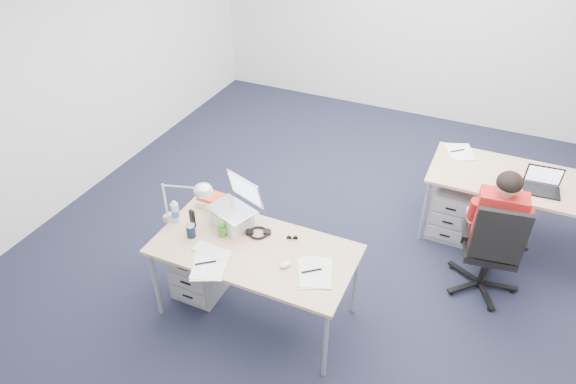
{
  "coord_description": "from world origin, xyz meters",
  "views": [
    {
      "loc": [
        1.11,
        -3.47,
        3.42
      ],
      "look_at": [
        -0.38,
        -0.17,
        0.85
      ],
      "focal_mm": 32.0,
      "sensor_mm": 36.0,
      "label": 1
    }
  ],
  "objects_px": {
    "seated_person": "(494,224)",
    "book_stack": "(212,200)",
    "silver_laptop": "(231,205)",
    "sunglasses": "(292,238)",
    "computer_mouse": "(285,264)",
    "can_koozie": "(191,231)",
    "headphones": "(258,232)",
    "water_bottle": "(175,211)",
    "wireless_keyboard": "(212,252)",
    "desk_far": "(517,182)",
    "bear_figurine": "(222,228)",
    "desk_near": "(254,253)",
    "cordless_phone": "(192,219)",
    "desk_lamp": "(180,201)",
    "office_chair": "(485,265)",
    "dark_laptop": "(545,181)",
    "drawer_pedestal_near": "(202,264)",
    "drawer_pedestal_far": "(452,208)"
  },
  "relations": [
    {
      "from": "dark_laptop",
      "to": "drawer_pedestal_near",
      "type": "bearing_deg",
      "value": -150.72
    },
    {
      "from": "wireless_keyboard",
      "to": "computer_mouse",
      "type": "height_order",
      "value": "computer_mouse"
    },
    {
      "from": "seated_person",
      "to": "bear_figurine",
      "type": "bearing_deg",
      "value": -154.27
    },
    {
      "from": "book_stack",
      "to": "dark_laptop",
      "type": "bearing_deg",
      "value": 28.33
    },
    {
      "from": "water_bottle",
      "to": "cordless_phone",
      "type": "distance_m",
      "value": 0.17
    },
    {
      "from": "wireless_keyboard",
      "to": "cordless_phone",
      "type": "height_order",
      "value": "cordless_phone"
    },
    {
      "from": "desk_far",
      "to": "book_stack",
      "type": "xyz_separation_m",
      "value": [
        -2.41,
        -1.55,
        0.1
      ]
    },
    {
      "from": "desk_near",
      "to": "can_koozie",
      "type": "distance_m",
      "value": 0.54
    },
    {
      "from": "seated_person",
      "to": "water_bottle",
      "type": "xyz_separation_m",
      "value": [
        -2.45,
        -1.21,
        0.22
      ]
    },
    {
      "from": "seated_person",
      "to": "book_stack",
      "type": "distance_m",
      "value": 2.46
    },
    {
      "from": "drawer_pedestal_far",
      "to": "can_koozie",
      "type": "xyz_separation_m",
      "value": [
        -1.83,
        -1.89,
        0.51
      ]
    },
    {
      "from": "bear_figurine",
      "to": "dark_laptop",
      "type": "relative_size",
      "value": 0.48
    },
    {
      "from": "water_bottle",
      "to": "dark_laptop",
      "type": "distance_m",
      "value": 3.26
    },
    {
      "from": "can_koozie",
      "to": "office_chair",
      "type": "bearing_deg",
      "value": 27.31
    },
    {
      "from": "water_bottle",
      "to": "desk_lamp",
      "type": "distance_m",
      "value": 0.17
    },
    {
      "from": "drawer_pedestal_near",
      "to": "desk_far",
      "type": "bearing_deg",
      "value": 37.46
    },
    {
      "from": "seated_person",
      "to": "drawer_pedestal_near",
      "type": "bearing_deg",
      "value": -158.15
    },
    {
      "from": "seated_person",
      "to": "drawer_pedestal_far",
      "type": "xyz_separation_m",
      "value": [
        -0.39,
        0.56,
        -0.34
      ]
    },
    {
      "from": "headphones",
      "to": "sunglasses",
      "type": "relative_size",
      "value": 2.24
    },
    {
      "from": "office_chair",
      "to": "desk_lamp",
      "type": "xyz_separation_m",
      "value": [
        -2.38,
        -1.06,
        0.69
      ]
    },
    {
      "from": "wireless_keyboard",
      "to": "computer_mouse",
      "type": "bearing_deg",
      "value": 16.1
    },
    {
      "from": "silver_laptop",
      "to": "bear_figurine",
      "type": "height_order",
      "value": "silver_laptop"
    },
    {
      "from": "silver_laptop",
      "to": "sunglasses",
      "type": "height_order",
      "value": "silver_laptop"
    },
    {
      "from": "cordless_phone",
      "to": "sunglasses",
      "type": "xyz_separation_m",
      "value": [
        0.81,
        0.19,
        -0.07
      ]
    },
    {
      "from": "water_bottle",
      "to": "book_stack",
      "type": "bearing_deg",
      "value": 63.05
    },
    {
      "from": "headphones",
      "to": "bear_figurine",
      "type": "bearing_deg",
      "value": -176.18
    },
    {
      "from": "can_koozie",
      "to": "desk_lamp",
      "type": "distance_m",
      "value": 0.26
    },
    {
      "from": "headphones",
      "to": "water_bottle",
      "type": "distance_m",
      "value": 0.72
    },
    {
      "from": "seated_person",
      "to": "bear_figurine",
      "type": "distance_m",
      "value": 2.35
    },
    {
      "from": "office_chair",
      "to": "seated_person",
      "type": "height_order",
      "value": "seated_person"
    },
    {
      "from": "desk_far",
      "to": "seated_person",
      "type": "bearing_deg",
      "value": -100.39
    },
    {
      "from": "silver_laptop",
      "to": "water_bottle",
      "type": "relative_size",
      "value": 1.95
    },
    {
      "from": "desk_far",
      "to": "bear_figurine",
      "type": "relative_size",
      "value": 10.62
    },
    {
      "from": "can_koozie",
      "to": "water_bottle",
      "type": "bearing_deg",
      "value": 152.46
    },
    {
      "from": "desk_near",
      "to": "headphones",
      "type": "height_order",
      "value": "headphones"
    },
    {
      "from": "computer_mouse",
      "to": "drawer_pedestal_near",
      "type": "bearing_deg",
      "value": -166.07
    },
    {
      "from": "headphones",
      "to": "water_bottle",
      "type": "bearing_deg",
      "value": 166.01
    },
    {
      "from": "can_koozie",
      "to": "cordless_phone",
      "type": "bearing_deg",
      "value": 116.06
    },
    {
      "from": "headphones",
      "to": "sunglasses",
      "type": "bearing_deg",
      "value": -13.74
    },
    {
      "from": "drawer_pedestal_far",
      "to": "computer_mouse",
      "type": "bearing_deg",
      "value": -117.8
    },
    {
      "from": "desk_near",
      "to": "book_stack",
      "type": "xyz_separation_m",
      "value": [
        -0.59,
        0.35,
        0.1
      ]
    },
    {
      "from": "drawer_pedestal_near",
      "to": "book_stack",
      "type": "distance_m",
      "value": 0.58
    },
    {
      "from": "drawer_pedestal_near",
      "to": "drawer_pedestal_far",
      "type": "distance_m",
      "value": 2.56
    },
    {
      "from": "cordless_phone",
      "to": "dark_laptop",
      "type": "xyz_separation_m",
      "value": [
        2.6,
        1.73,
        0.03
      ]
    },
    {
      "from": "drawer_pedestal_far",
      "to": "dark_laptop",
      "type": "distance_m",
      "value": 0.92
    },
    {
      "from": "computer_mouse",
      "to": "can_koozie",
      "type": "distance_m",
      "value": 0.83
    },
    {
      "from": "desk_far",
      "to": "desk_lamp",
      "type": "height_order",
      "value": "desk_lamp"
    },
    {
      "from": "office_chair",
      "to": "book_stack",
      "type": "distance_m",
      "value": 2.47
    },
    {
      "from": "sunglasses",
      "to": "wireless_keyboard",
      "type": "bearing_deg",
      "value": -162.26
    },
    {
      "from": "seated_person",
      "to": "drawer_pedestal_near",
      "type": "height_order",
      "value": "seated_person"
    }
  ]
}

